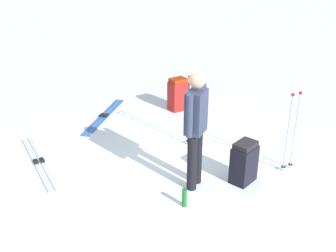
{
  "coord_description": "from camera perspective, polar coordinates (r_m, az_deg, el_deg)",
  "views": [
    {
      "loc": [
        -1.29,
        -5.42,
        3.28
      ],
      "look_at": [
        0.0,
        0.0,
        0.7
      ],
      "focal_mm": 43.95,
      "sensor_mm": 36.0,
      "label": 1
    }
  ],
  "objects": [
    {
      "name": "ground_plane",
      "position": [
        6.46,
        0.0,
        -5.64
      ],
      "size": [
        80.0,
        80.0,
        0.0
      ],
      "primitive_type": "plane",
      "color": "white"
    },
    {
      "name": "skier_standing",
      "position": [
        5.57,
        3.86,
        0.12
      ],
      "size": [
        0.38,
        0.47,
        1.7
      ],
      "color": "black",
      "rests_on": "ground_plane"
    },
    {
      "name": "ski_pair_near",
      "position": [
        6.87,
        -17.44,
        -4.79
      ],
      "size": [
        0.67,
        1.87,
        0.05
      ],
      "color": "silver",
      "rests_on": "ground_plane"
    },
    {
      "name": "ski_pair_far",
      "position": [
        8.29,
        -8.85,
        1.35
      ],
      "size": [
        1.0,
        1.71,
        0.05
      ],
      "color": "#305AA5",
      "rests_on": "ground_plane"
    },
    {
      "name": "backpack_large_dark",
      "position": [
        6.05,
        10.49,
        -5.0
      ],
      "size": [
        0.46,
        0.43,
        0.64
      ],
      "color": "black",
      "rests_on": "ground_plane"
    },
    {
      "name": "backpack_bright",
      "position": [
        8.44,
        1.39,
        4.4
      ],
      "size": [
        0.43,
        0.38,
        0.68
      ],
      "color": "maroon",
      "rests_on": "ground_plane"
    },
    {
      "name": "ski_poles_planted_near",
      "position": [
        6.87,
        3.18,
        2.72
      ],
      "size": [
        0.16,
        0.1,
        1.24
      ],
      "color": "#261D28",
      "rests_on": "ground_plane"
    },
    {
      "name": "ski_poles_planted_far",
      "position": [
        6.34,
        16.83,
        -0.25
      ],
      "size": [
        0.21,
        0.11,
        1.26
      ],
      "color": "#ABBBBE",
      "rests_on": "ground_plane"
    },
    {
      "name": "thermos_bottle",
      "position": [
        5.53,
        2.3,
        -9.9
      ],
      "size": [
        0.07,
        0.07,
        0.26
      ],
      "primitive_type": "cylinder",
      "color": "#196929",
      "rests_on": "ground_plane"
    }
  ]
}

